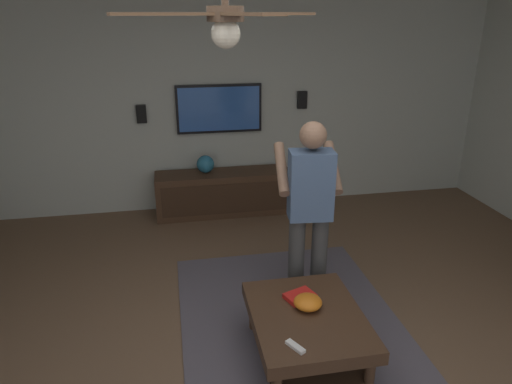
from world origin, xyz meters
The scene contains 14 objects.
ground_plane centered at (0.00, 0.00, 0.00)m, with size 8.51×8.51×0.00m, color brown.
wall_back_tv centered at (3.22, 0.00, 1.36)m, with size 0.10×7.29×2.73m, color #B2B7AD.
area_rug centered at (0.24, -0.29, 0.01)m, with size 2.88×1.81×0.01m, color #514C56.
coffee_table centered at (0.04, -0.29, 0.30)m, with size 1.00×0.80×0.40m.
media_console centered at (2.88, -0.02, 0.28)m, with size 0.45×1.70×0.55m.
tv centered at (3.12, -0.02, 1.31)m, with size 0.05×1.07×0.60m.
person_standing centered at (0.79, -0.51, 0.93)m, with size 0.57×0.58×1.64m.
bowl centered at (0.11, -0.31, 0.45)m, with size 0.21×0.21×0.09m, color orange.
remote_white centered at (-0.31, -0.11, 0.41)m, with size 0.15×0.04×0.02m, color white.
book centered at (0.23, -0.29, 0.42)m, with size 0.22×0.16×0.04m, color red.
vase_round centered at (2.92, 0.19, 0.66)m, with size 0.22×0.22×0.22m, color teal.
wall_speaker_left centered at (3.14, -1.10, 1.38)m, with size 0.06×0.12×0.22m, color black.
wall_speaker_right centered at (3.14, 0.93, 1.28)m, with size 0.06×0.12×0.22m, color black.
ceiling_fan centered at (-0.04, 0.27, 2.40)m, with size 1.20×1.16×0.46m.
Camera 1 is at (-2.68, 0.60, 2.43)m, focal length 32.80 mm.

